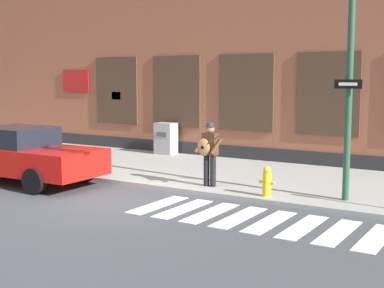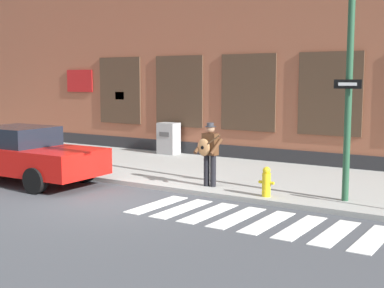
{
  "view_description": "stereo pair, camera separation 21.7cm",
  "coord_description": "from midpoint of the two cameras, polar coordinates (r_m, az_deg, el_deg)",
  "views": [
    {
      "loc": [
        7.97,
        -9.5,
        2.85
      ],
      "look_at": [
        0.98,
        1.7,
        1.22
      ],
      "focal_mm": 50.0,
      "sensor_mm": 36.0,
      "label": 1
    },
    {
      "loc": [
        8.15,
        -9.39,
        2.85
      ],
      "look_at": [
        0.98,
        1.7,
        1.22
      ],
      "focal_mm": 50.0,
      "sensor_mm": 36.0,
      "label": 2
    }
  ],
  "objects": [
    {
      "name": "crosswalk",
      "position": [
        10.97,
        6.09,
        -8.02
      ],
      "size": [
        5.2,
        1.9,
        0.01
      ],
      "color": "silver",
      "rests_on": "ground"
    },
    {
      "name": "utility_box",
      "position": [
        19.31,
        -3.13,
        0.6
      ],
      "size": [
        0.72,
        0.54,
        1.13
      ],
      "color": "#9E9E9E",
      "rests_on": "sidewalk"
    },
    {
      "name": "building_backdrop",
      "position": [
        19.92,
        8.12,
        11.31
      ],
      "size": [
        28.0,
        4.06,
        8.73
      ],
      "color": "#99563D",
      "rests_on": "ground"
    },
    {
      "name": "fire_hydrant",
      "position": [
        12.52,
        7.51,
        -4.0
      ],
      "size": [
        0.38,
        0.2,
        0.7
      ],
      "color": "gold",
      "rests_on": "sidewalk"
    },
    {
      "name": "red_car",
      "position": [
        15.29,
        -18.07,
        -1.12
      ],
      "size": [
        4.64,
        2.07,
        1.53
      ],
      "color": "red",
      "rests_on": "ground"
    },
    {
      "name": "traffic_light",
      "position": [
        11.2,
        14.71,
        11.74
      ],
      "size": [
        0.6,
        3.11,
        5.34
      ],
      "color": "#234C33",
      "rests_on": "sidewalk"
    },
    {
      "name": "busker",
      "position": [
        13.46,
        1.35,
        -0.7
      ],
      "size": [
        0.71,
        0.53,
        1.62
      ],
      "color": "black",
      "rests_on": "sidewalk"
    },
    {
      "name": "sidewalk",
      "position": [
        15.97,
        1.08,
        -3.02
      ],
      "size": [
        28.0,
        5.31,
        0.12
      ],
      "color": "#9E9E99",
      "rests_on": "ground"
    },
    {
      "name": "ground_plane",
      "position": [
        12.74,
        -8.37,
        -5.96
      ],
      "size": [
        160.0,
        160.0,
        0.0
      ],
      "primitive_type": "plane",
      "color": "#424449"
    }
  ]
}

